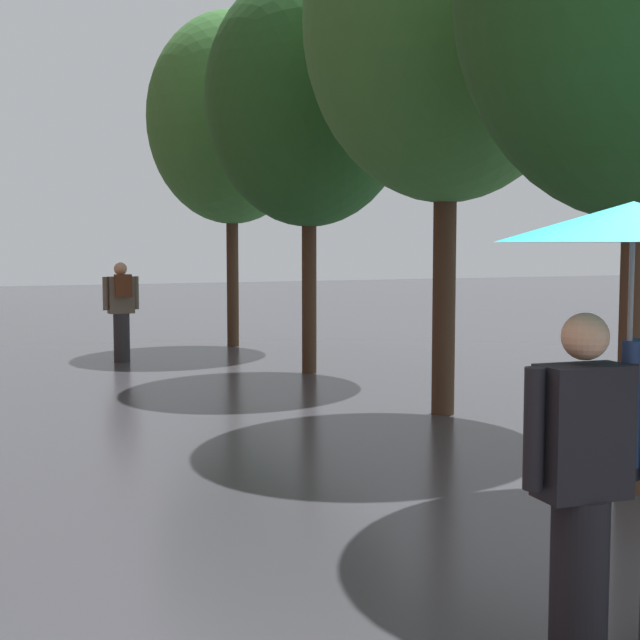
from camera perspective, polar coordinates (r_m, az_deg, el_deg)
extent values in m
cylinder|color=#473323|center=(7.26, 19.59, -0.54)|extent=(0.27, 0.27, 2.53)
cylinder|color=#473323|center=(10.08, 7.93, 2.08)|extent=(0.26, 0.26, 2.86)
ellipsoid|color=#387533|center=(10.36, 8.13, 18.41)|extent=(3.17, 3.17, 3.96)
cylinder|color=#473323|center=(13.20, -0.70, 2.27)|extent=(0.22, 0.22, 2.63)
ellipsoid|color=#235623|center=(13.36, -0.71, 13.96)|extent=(3.03, 3.03, 3.72)
cylinder|color=#473323|center=(16.77, -5.60, 3.04)|extent=(0.22, 0.22, 2.77)
ellipsoid|color=#387533|center=(16.92, -5.68, 12.69)|extent=(3.10, 3.10, 3.87)
cylinder|color=black|center=(4.33, 16.20, -15.86)|extent=(0.26, 0.26, 0.79)
cube|color=black|center=(4.14, 16.43, -6.84)|extent=(0.42, 0.25, 0.59)
sphere|color=tan|center=(4.07, 16.57, -1.02)|extent=(0.21, 0.21, 0.21)
cylinder|color=black|center=(3.99, 13.49, -6.76)|extent=(0.09, 0.09, 0.53)
cylinder|color=black|center=(4.28, 19.18, -6.12)|extent=(0.09, 0.09, 0.53)
cylinder|color=navy|center=(4.27, 19.22, -5.10)|extent=(0.09, 0.09, 0.57)
cylinder|color=#9E9EA3|center=(4.26, 19.12, -2.73)|extent=(0.02, 0.02, 1.14)
cone|color=#1EB2C6|center=(4.22, 19.36, 5.94)|extent=(1.22, 1.22, 0.18)
cylinder|color=#2D2D33|center=(14.84, -12.54, -1.11)|extent=(0.26, 0.26, 0.79)
cube|color=#665B4C|center=(14.79, -12.59, 1.57)|extent=(0.41, 0.25, 0.60)
sphere|color=tan|center=(14.77, -12.62, 3.21)|extent=(0.21, 0.21, 0.21)
cylinder|color=#665B4C|center=(14.72, -13.54, 1.65)|extent=(0.09, 0.09, 0.54)
cylinder|color=#665B4C|center=(14.85, -11.66, 1.71)|extent=(0.09, 0.09, 0.54)
cube|color=#592D19|center=(14.64, -12.46, 2.16)|extent=(0.27, 0.16, 0.36)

